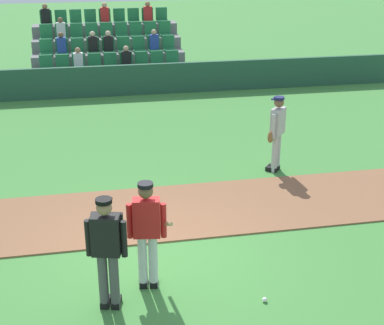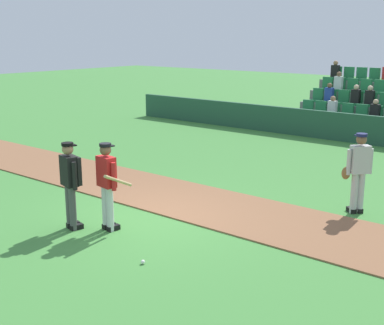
% 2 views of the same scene
% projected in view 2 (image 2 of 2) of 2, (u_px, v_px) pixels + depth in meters
% --- Properties ---
extents(ground_plane, '(80.00, 80.00, 0.00)m').
position_uv_depth(ground_plane, '(147.00, 220.00, 10.95)').
color(ground_plane, '#42843A').
extents(infield_dirt_path, '(28.00, 2.37, 0.03)m').
position_uv_depth(infield_dirt_path, '(194.00, 201.00, 12.12)').
color(infield_dirt_path, brown).
rests_on(infield_dirt_path, ground).
extents(dugout_fence, '(20.00, 0.16, 1.04)m').
position_uv_depth(dugout_fence, '(349.00, 128.00, 18.76)').
color(dugout_fence, '#234C38').
rests_on(dugout_fence, ground).
extents(stadium_bleachers, '(5.55, 3.80, 2.70)m').
position_uv_depth(stadium_bleachers, '(372.00, 114.00, 20.45)').
color(stadium_bleachers, slate).
rests_on(stadium_bleachers, ground).
extents(batter_red_jersey, '(0.64, 0.80, 1.76)m').
position_uv_depth(batter_red_jersey, '(107.00, 183.00, 10.16)').
color(batter_red_jersey, silver).
rests_on(batter_red_jersey, ground).
extents(umpire_home_plate, '(0.57, 0.38, 1.76)m').
position_uv_depth(umpire_home_plate, '(70.00, 181.00, 10.22)').
color(umpire_home_plate, '#4C4C4C').
rests_on(umpire_home_plate, ground).
extents(runner_grey_jersey, '(0.54, 0.52, 1.76)m').
position_uv_depth(runner_grey_jersey, '(358.00, 170.00, 11.15)').
color(runner_grey_jersey, '#B2B2B2').
rests_on(runner_grey_jersey, ground).
extents(baseball, '(0.07, 0.07, 0.07)m').
position_uv_depth(baseball, '(143.00, 262.00, 8.84)').
color(baseball, white).
rests_on(baseball, ground).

